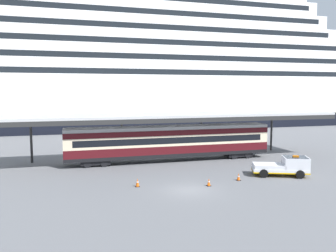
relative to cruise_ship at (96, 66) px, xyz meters
The scene contains 8 objects.
ground_plane 56.89m from the cruise_ship, 86.35° to the right, with size 400.00×400.00×0.00m, color slate.
cruise_ship is the anchor object (origin of this frame).
platform_canopy 43.99m from the cruise_ship, 82.94° to the right, with size 41.27×6.31×5.46m.
train_carriage 45.04m from the cruise_ship, 83.00° to the right, with size 23.91×2.81×4.11m.
service_truck 56.33m from the cruise_ship, 75.13° to the right, with size 5.58×3.81×2.02m.
traffic_cone_near 54.59m from the cruise_ship, 90.43° to the right, with size 0.36×0.36×0.73m.
traffic_cone_mid 55.77m from the cruise_ship, 80.52° to the right, with size 0.36×0.36×0.67m.
traffic_cone_far 56.26m from the cruise_ship, 84.12° to the right, with size 0.36×0.36×0.66m.
Camera 1 is at (-9.18, -26.20, 8.23)m, focal length 36.73 mm.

